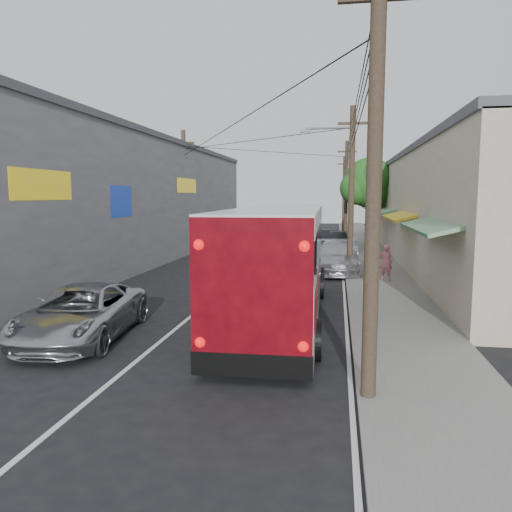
% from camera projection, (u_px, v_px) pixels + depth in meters
% --- Properties ---
extents(ground, '(120.00, 120.00, 0.00)m').
position_uv_depth(ground, '(145.00, 354.00, 12.14)').
color(ground, black).
rests_on(ground, ground).
extents(sidewalk, '(3.00, 80.00, 0.12)m').
position_uv_depth(sidewalk, '(368.00, 258.00, 30.70)').
color(sidewalk, slate).
rests_on(sidewalk, ground).
extents(building_right, '(7.09, 40.00, 6.25)m').
position_uv_depth(building_right, '(440.00, 207.00, 31.57)').
color(building_right, beige).
rests_on(building_right, ground).
extents(building_left, '(7.20, 36.00, 7.25)m').
position_uv_depth(building_left, '(123.00, 199.00, 30.70)').
color(building_left, gray).
rests_on(building_left, ground).
extents(utility_poles, '(11.80, 45.28, 8.00)m').
position_uv_depth(utility_poles, '(314.00, 191.00, 31.07)').
color(utility_poles, '#473828').
rests_on(utility_poles, ground).
extents(street_tree, '(4.40, 4.00, 6.60)m').
position_uv_depth(street_tree, '(370.00, 184.00, 35.98)').
color(street_tree, '#3F2B19').
rests_on(street_tree, ground).
extents(coach_bus, '(2.96, 12.10, 3.47)m').
position_uv_depth(coach_bus, '(280.00, 261.00, 15.83)').
color(coach_bus, silver).
rests_on(coach_bus, ground).
extents(jeepney, '(2.86, 5.34, 1.43)m').
position_uv_depth(jeepney, '(81.00, 313.00, 13.38)').
color(jeepney, '#B3B4BA').
rests_on(jeepney, ground).
extents(parked_suv, '(2.34, 5.43, 1.56)m').
position_uv_depth(parked_suv, '(337.00, 257.00, 25.03)').
color(parked_suv, '#A8A8B0').
rests_on(parked_suv, ground).
extents(parked_car_mid, '(1.80, 4.28, 1.45)m').
position_uv_depth(parked_car_mid, '(337.00, 240.00, 35.74)').
color(parked_car_mid, '#242529').
rests_on(parked_car_mid, ground).
extents(parked_car_far, '(1.38, 3.87, 1.27)m').
position_uv_depth(parked_car_far, '(327.00, 238.00, 37.92)').
color(parked_car_far, black).
rests_on(parked_car_far, ground).
extents(pedestrian_near, '(0.60, 0.41, 1.60)m').
position_uv_depth(pedestrian_near, '(386.00, 262.00, 22.02)').
color(pedestrian_near, pink).
rests_on(pedestrian_near, sidewalk).
extents(pedestrian_far, '(0.83, 0.69, 1.56)m').
position_uv_depth(pedestrian_far, '(353.00, 253.00, 26.02)').
color(pedestrian_far, '#8AAAC9').
rests_on(pedestrian_far, sidewalk).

